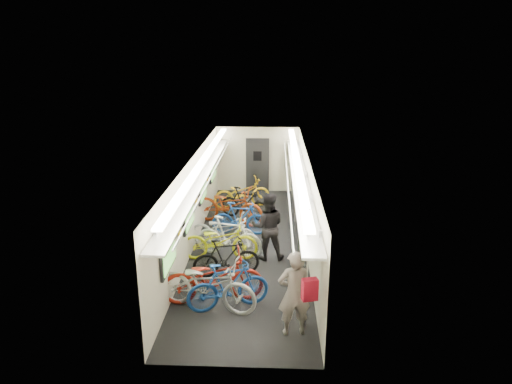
# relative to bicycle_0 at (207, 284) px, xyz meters

# --- Properties ---
(train_car_shell) EXTENTS (10.00, 10.00, 10.00)m
(train_car_shell) POSITION_rel_bicycle_0_xyz_m (0.33, 3.94, 1.10)
(train_car_shell) COLOR black
(train_car_shell) RESTS_ON ground
(bicycle_0) EXTENTS (2.24, 1.29, 1.11)m
(bicycle_0) POSITION_rel_bicycle_0_xyz_m (0.00, 0.00, 0.00)
(bicycle_0) COLOR #A2A3A7
(bicycle_0) RESTS_ON ground
(bicycle_1) EXTENTS (1.78, 1.04, 1.03)m
(bicycle_1) POSITION_rel_bicycle_0_xyz_m (0.43, 0.02, -0.04)
(bicycle_1) COLOR #184393
(bicycle_1) RESTS_ON ground
(bicycle_2) EXTENTS (2.20, 1.12, 1.10)m
(bicycle_2) POSITION_rel_bicycle_0_xyz_m (0.09, 0.28, -0.00)
(bicycle_2) COLOR maroon
(bicycle_2) RESTS_ON ground
(bicycle_3) EXTENTS (1.63, 0.81, 0.94)m
(bicycle_3) POSITION_rel_bicycle_0_xyz_m (0.24, 1.41, -0.09)
(bicycle_3) COLOR black
(bicycle_3) RESTS_ON ground
(bicycle_4) EXTENTS (1.93, 0.74, 1.00)m
(bicycle_4) POSITION_rel_bicycle_0_xyz_m (-0.01, 2.32, -0.06)
(bicycle_4) COLOR yellow
(bicycle_4) RESTS_ON ground
(bicycle_5) EXTENTS (1.82, 0.91, 1.06)m
(bicycle_5) POSITION_rel_bicycle_0_xyz_m (0.20, 2.53, -0.03)
(bicycle_5) COLOR white
(bicycle_5) RESTS_ON ground
(bicycle_6) EXTENTS (1.90, 1.01, 0.95)m
(bicycle_6) POSITION_rel_bicycle_0_xyz_m (-0.01, 3.05, -0.08)
(bicycle_6) COLOR #9C9DA1
(bicycle_6) RESTS_ON ground
(bicycle_7) EXTENTS (1.62, 0.53, 0.96)m
(bicycle_7) POSITION_rel_bicycle_0_xyz_m (0.36, 3.96, -0.07)
(bicycle_7) COLOR #184593
(bicycle_7) RESTS_ON ground
(bicycle_8) EXTENTS (2.34, 1.44, 1.16)m
(bicycle_8) POSITION_rel_bicycle_0_xyz_m (-0.03, 4.80, 0.02)
(bicycle_8) COLOR #953210
(bicycle_8) RESTS_ON ground
(bicycle_9) EXTENTS (1.75, 1.11, 1.02)m
(bicycle_9) POSITION_rel_bicycle_0_xyz_m (0.42, 5.20, -0.05)
(bicycle_9) COLOR black
(bicycle_9) RESTS_ON ground
(bicycle_10) EXTENTS (2.03, 1.24, 1.01)m
(bicycle_10) POSITION_rel_bicycle_0_xyz_m (0.26, 6.31, -0.05)
(bicycle_10) COLOR yellow
(bicycle_10) RESTS_ON ground
(passenger_near) EXTENTS (0.67, 0.50, 1.67)m
(passenger_near) POSITION_rel_bicycle_0_xyz_m (1.72, -0.77, 0.28)
(passenger_near) COLOR gray
(passenger_near) RESTS_ON ground
(passenger_mid) EXTENTS (0.87, 0.69, 1.73)m
(passenger_mid) POSITION_rel_bicycle_0_xyz_m (1.18, 2.42, 0.31)
(passenger_mid) COLOR black
(passenger_mid) RESTS_ON ground
(backpack) EXTENTS (0.29, 0.20, 0.38)m
(backpack) POSITION_rel_bicycle_0_xyz_m (1.94, -1.42, 0.72)
(backpack) COLOR #B3112A
(backpack) RESTS_ON passenger_near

